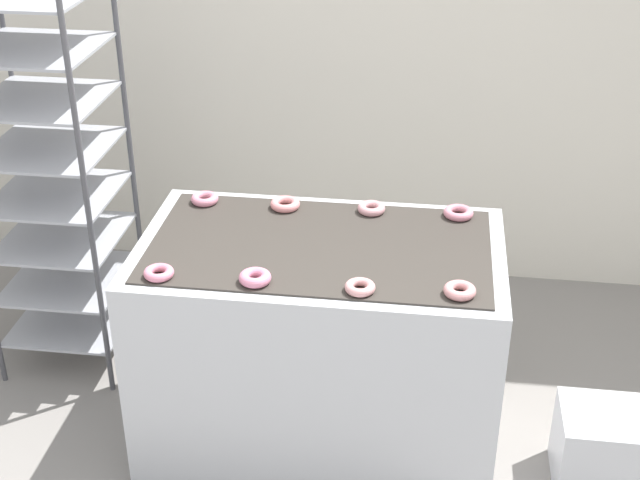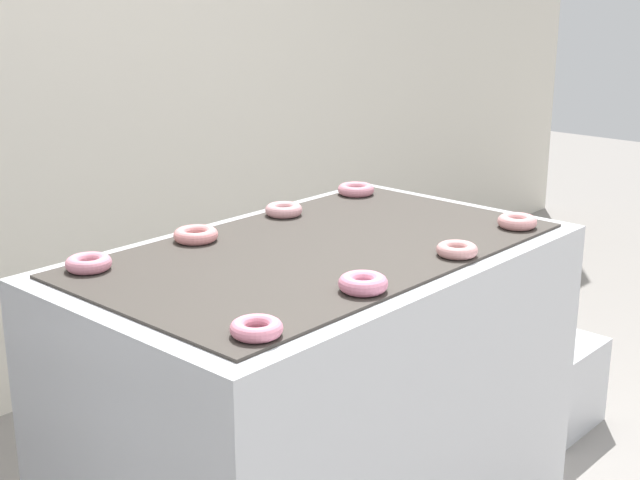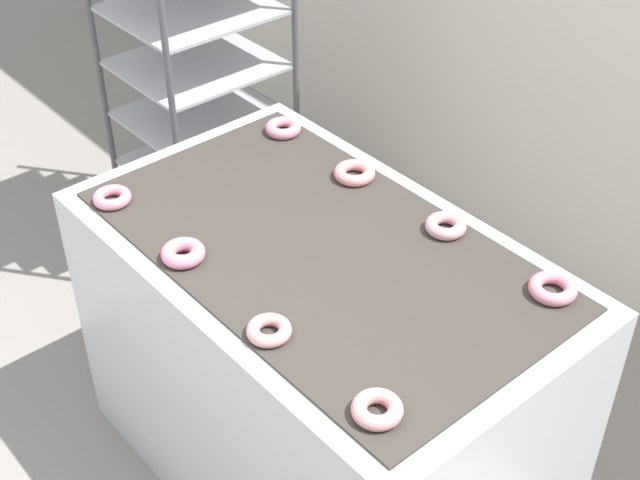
# 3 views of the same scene
# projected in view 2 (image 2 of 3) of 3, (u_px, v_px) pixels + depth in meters

# --- Properties ---
(wall_back) EXTENTS (8.00, 0.05, 2.80)m
(wall_back) POSITION_uv_depth(u_px,v_px,m) (15.00, 36.00, 3.16)
(wall_back) COLOR silver
(wall_back) RESTS_ON ground_plane
(fryer_machine) EXTENTS (1.39, 0.83, 0.92)m
(fryer_machine) POSITION_uv_depth(u_px,v_px,m) (320.00, 404.00, 2.49)
(fryer_machine) COLOR silver
(fryer_machine) RESTS_ON ground_plane
(glaze_bin) EXTENTS (0.34, 0.31, 0.33)m
(glaze_bin) POSITION_uv_depth(u_px,v_px,m) (549.00, 382.00, 3.29)
(glaze_bin) COLOR silver
(glaze_bin) RESTS_ON ground_plane
(donut_near_left) EXTENTS (0.11, 0.11, 0.03)m
(donut_near_left) POSITION_uv_depth(u_px,v_px,m) (256.00, 328.00, 1.78)
(donut_near_left) COLOR pink
(donut_near_left) RESTS_ON fryer_machine
(donut_near_midleft) EXTENTS (0.11, 0.11, 0.04)m
(donut_near_midleft) POSITION_uv_depth(u_px,v_px,m) (363.00, 283.00, 2.03)
(donut_near_midleft) COLOR pink
(donut_near_midleft) RESTS_ON fryer_machine
(donut_near_midright) EXTENTS (0.11, 0.11, 0.03)m
(donut_near_midright) POSITION_uv_depth(u_px,v_px,m) (457.00, 250.00, 2.29)
(donut_near_midright) COLOR #D39291
(donut_near_midright) RESTS_ON fryer_machine
(donut_near_right) EXTENTS (0.11, 0.11, 0.03)m
(donut_near_right) POSITION_uv_depth(u_px,v_px,m) (517.00, 222.00, 2.54)
(donut_near_right) COLOR #D68F8F
(donut_near_right) RESTS_ON fryer_machine
(donut_far_left) EXTENTS (0.11, 0.11, 0.03)m
(donut_far_left) POSITION_uv_depth(u_px,v_px,m) (89.00, 263.00, 2.18)
(donut_far_left) COLOR pink
(donut_far_left) RESTS_ON fryer_machine
(donut_far_midleft) EXTENTS (0.12, 0.12, 0.03)m
(donut_far_midleft) POSITION_uv_depth(u_px,v_px,m) (196.00, 235.00, 2.41)
(donut_far_midleft) COLOR pink
(donut_far_midleft) RESTS_ON fryer_machine
(donut_far_midright) EXTENTS (0.11, 0.11, 0.03)m
(donut_far_midright) POSITION_uv_depth(u_px,v_px,m) (284.00, 210.00, 2.67)
(donut_far_midright) COLOR #D49398
(donut_far_midright) RESTS_ON fryer_machine
(donut_far_right) EXTENTS (0.12, 0.12, 0.03)m
(donut_far_right) POSITION_uv_depth(u_px,v_px,m) (356.00, 190.00, 2.92)
(donut_far_right) COLOR #D38091
(donut_far_right) RESTS_ON fryer_machine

